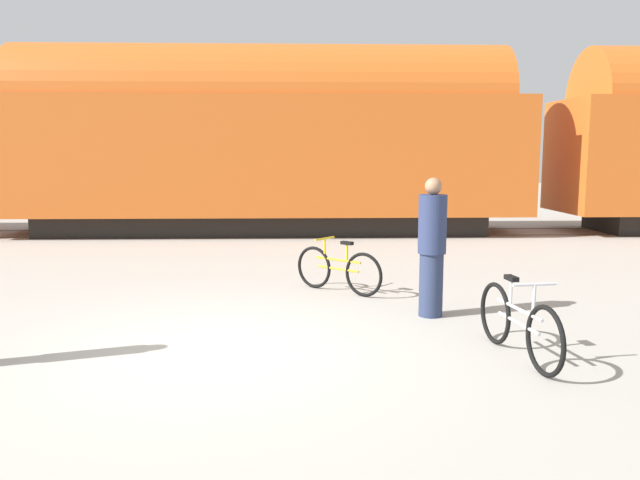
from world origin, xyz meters
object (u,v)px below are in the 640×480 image
freight_train (263,136)px  bicycle_silver (518,324)px  person_in_navy (432,248)px  bicycle_yellow (338,269)px

freight_train → bicycle_silver: 11.39m
freight_train → person_in_navy: size_ratio=24.20×
freight_train → bicycle_yellow: 7.94m
freight_train → bicycle_yellow: size_ratio=34.90×
bicycle_yellow → person_in_navy: bearing=-52.4°
bicycle_silver → person_in_navy: 1.92m
bicycle_yellow → bicycle_silver: bicycle_silver is taller
bicycle_silver → person_in_navy: person_in_navy is taller
person_in_navy → freight_train: bearing=158.2°
bicycle_yellow → bicycle_silver: (1.69, -3.24, 0.01)m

